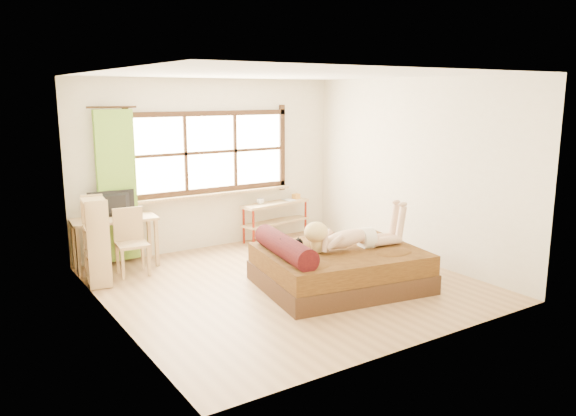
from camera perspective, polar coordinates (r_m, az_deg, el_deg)
floor at (r=7.48m, az=-0.09°, el=-7.71°), size 4.50×4.50×0.00m
ceiling at (r=7.07m, az=-0.09°, el=13.43°), size 4.50×4.50×0.00m
wall_back at (r=9.10m, az=-7.87°, el=4.40°), size 4.50×0.00×4.50m
wall_front at (r=5.44m, az=12.96°, el=-0.63°), size 4.50×0.00×4.50m
wall_left at (r=6.23m, az=-17.70°, el=0.66°), size 0.00×4.50×4.50m
wall_right at (r=8.58m, az=12.64°, el=3.79°), size 0.00×4.50×4.50m
window at (r=9.06m, az=-7.81°, el=5.38°), size 2.80×0.16×1.46m
curtain at (r=8.48m, az=-16.98°, el=2.10°), size 0.55×0.10×2.20m
bed at (r=7.32m, az=4.95°, el=-5.95°), size 2.23×1.90×0.76m
woman at (r=7.26m, az=6.54°, el=-1.82°), size 1.44×0.62×0.60m
kitten at (r=6.92m, az=0.13°, el=-3.95°), size 0.32×0.17×0.24m
desk at (r=8.37m, az=-17.22°, el=-1.63°), size 1.21×0.64×0.73m
monitor at (r=8.36m, az=-17.44°, el=0.34°), size 0.66×0.15×0.38m
chair at (r=8.09m, az=-15.71°, el=-2.90°), size 0.45×0.45×0.92m
pipe_shelf at (r=9.62m, az=-1.22°, el=-0.40°), size 1.32×0.52×0.73m
cup at (r=9.42m, az=-2.83°, el=0.68°), size 0.14×0.14×0.09m
book at (r=9.68m, az=-0.28°, el=0.77°), size 0.19×0.24×0.02m
bookshelf at (r=7.73m, az=-18.89°, el=-3.19°), size 0.35×0.53×1.15m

